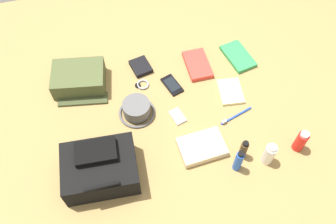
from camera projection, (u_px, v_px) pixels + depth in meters
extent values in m
cube|color=olive|center=(168.00, 118.00, 1.72)|extent=(2.64, 2.02, 0.02)
cube|color=black|center=(100.00, 169.00, 1.50)|extent=(0.32, 0.25, 0.13)
cube|color=black|center=(96.00, 152.00, 1.45)|extent=(0.17, 0.11, 0.03)
cylinder|color=black|center=(102.00, 187.00, 1.38)|extent=(0.14, 0.02, 0.02)
cube|color=#47512D|center=(79.00, 78.00, 1.78)|extent=(0.28, 0.22, 0.09)
cube|color=#394124|center=(83.00, 99.00, 1.76)|extent=(0.24, 0.10, 0.01)
cylinder|color=#585858|center=(137.00, 108.00, 1.69)|extent=(0.13, 0.13, 0.07)
torus|color=#585858|center=(137.00, 112.00, 1.72)|extent=(0.17, 0.17, 0.01)
cylinder|color=red|center=(300.00, 141.00, 1.58)|extent=(0.05, 0.05, 0.11)
cylinder|color=silver|center=(305.00, 134.00, 1.52)|extent=(0.04, 0.04, 0.01)
cylinder|color=white|center=(269.00, 154.00, 1.54)|extent=(0.05, 0.05, 0.11)
cylinder|color=white|center=(273.00, 148.00, 1.49)|extent=(0.04, 0.04, 0.01)
cylinder|color=#473319|center=(243.00, 150.00, 1.56)|extent=(0.03, 0.03, 0.10)
cylinder|color=black|center=(246.00, 144.00, 1.51)|extent=(0.02, 0.02, 0.01)
cylinder|color=blue|center=(238.00, 161.00, 1.52)|extent=(0.03, 0.03, 0.12)
cylinder|color=black|center=(241.00, 154.00, 1.46)|extent=(0.03, 0.03, 0.01)
cube|color=#2D934C|center=(238.00, 56.00, 1.90)|extent=(0.15, 0.21, 0.02)
cube|color=white|center=(238.00, 57.00, 1.90)|extent=(0.14, 0.20, 0.01)
cube|color=red|center=(197.00, 65.00, 1.87)|extent=(0.12, 0.19, 0.03)
cube|color=white|center=(197.00, 65.00, 1.87)|extent=(0.11, 0.18, 0.02)
cube|color=black|center=(172.00, 85.00, 1.80)|extent=(0.10, 0.13, 0.01)
cube|color=black|center=(172.00, 84.00, 1.80)|extent=(0.08, 0.10, 0.00)
cube|color=#B7B7BC|center=(178.00, 116.00, 1.71)|extent=(0.07, 0.09, 0.01)
cylinder|color=silver|center=(177.00, 113.00, 1.71)|extent=(0.03, 0.03, 0.00)
torus|color=#99999E|center=(143.00, 84.00, 1.81)|extent=(0.06, 0.06, 0.01)
cylinder|color=black|center=(138.00, 85.00, 1.80)|extent=(0.03, 0.03, 0.01)
cylinder|color=blue|center=(236.00, 116.00, 1.71)|extent=(0.17, 0.06, 0.01)
cube|color=white|center=(224.00, 121.00, 1.68)|extent=(0.02, 0.02, 0.01)
cube|color=black|center=(141.00, 67.00, 1.86)|extent=(0.11, 0.13, 0.02)
cube|color=beige|center=(230.00, 92.00, 1.78)|extent=(0.13, 0.16, 0.02)
cube|color=beige|center=(202.00, 147.00, 1.61)|extent=(0.21, 0.15, 0.04)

